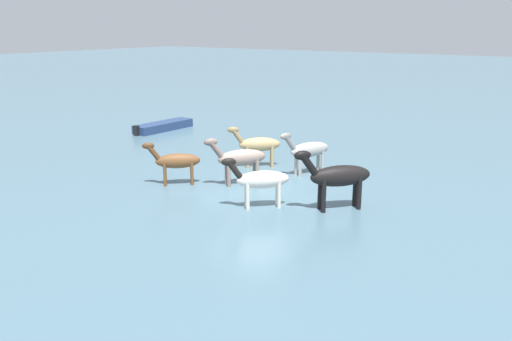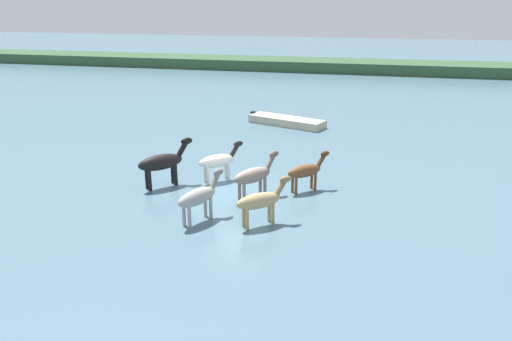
% 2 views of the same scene
% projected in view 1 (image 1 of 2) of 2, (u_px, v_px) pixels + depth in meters
% --- Properties ---
extents(ground_plane, '(189.43, 189.43, 0.00)m').
position_uv_depth(ground_plane, '(252.00, 190.00, 18.84)').
color(ground_plane, '#476675').
extents(horse_chestnut_trailing, '(2.06, 2.24, 2.05)m').
position_uv_depth(horse_chestnut_trailing, '(338.00, 176.00, 16.54)').
color(horse_chestnut_trailing, black).
rests_on(horse_chestnut_trailing, ground_plane).
extents(horse_dark_mare, '(1.37, 2.23, 1.81)m').
position_uv_depth(horse_dark_mare, '(308.00, 150.00, 20.59)').
color(horse_dark_mare, '#9E9993').
rests_on(horse_dark_mare, ground_plane).
extents(horse_pinto_flank, '(1.85, 1.80, 1.74)m').
position_uv_depth(horse_pinto_flank, '(260.00, 180.00, 16.74)').
color(horse_pinto_flank, silver).
rests_on(horse_pinto_flank, ground_plane).
extents(horse_dun_straggler, '(1.93, 1.74, 1.75)m').
position_uv_depth(horse_dun_straggler, '(258.00, 145.00, 21.66)').
color(horse_dun_straggler, tan).
rests_on(horse_dun_straggler, ground_plane).
extents(horse_mid_herd, '(1.72, 2.15, 1.86)m').
position_uv_depth(horse_mid_herd, '(240.00, 158.00, 19.21)').
color(horse_mid_herd, gray).
rests_on(horse_mid_herd, ground_plane).
extents(horse_gray_outer, '(1.79, 1.71, 1.67)m').
position_uv_depth(horse_gray_outer, '(176.00, 161.00, 19.21)').
color(horse_gray_outer, brown).
rests_on(horse_gray_outer, ground_plane).
extents(boat_tender_starboard, '(1.29, 3.98, 0.71)m').
position_uv_depth(boat_tender_starboard, '(163.00, 127.00, 29.45)').
color(boat_tender_starboard, navy).
rests_on(boat_tender_starboard, ground_plane).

